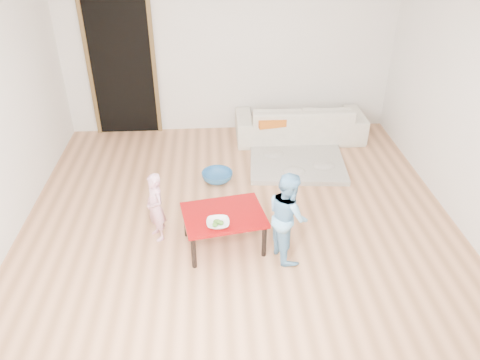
{
  "coord_description": "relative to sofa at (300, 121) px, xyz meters",
  "views": [
    {
      "loc": [
        -0.26,
        -4.45,
        3.27
      ],
      "look_at": [
        0.0,
        -0.2,
        0.65
      ],
      "focal_mm": 35.0,
      "sensor_mm": 36.0,
      "label": 1
    }
  ],
  "objects": [
    {
      "name": "red_table",
      "position": [
        -1.25,
        -2.53,
        -0.07
      ],
      "size": [
        0.94,
        0.77,
        0.42
      ],
      "primitive_type": null,
      "rotation": [
        0.0,
        0.0,
        0.18
      ],
      "color": "maroon",
      "rests_on": "floor"
    },
    {
      "name": "floor",
      "position": [
        -1.06,
        -2.05,
        -0.28
      ],
      "size": [
        5.0,
        5.0,
        0.01
      ],
      "primitive_type": "cube",
      "color": "#A46D46",
      "rests_on": "ground"
    },
    {
      "name": "cushion",
      "position": [
        -0.49,
        -0.23,
        0.15
      ],
      "size": [
        0.49,
        0.46,
        0.11
      ],
      "primitive_type": "cube",
      "rotation": [
        0.0,
        0.0,
        0.19
      ],
      "color": "orange",
      "rests_on": "sofa"
    },
    {
      "name": "right_wall",
      "position": [
        1.44,
        -2.05,
        1.02
      ],
      "size": [
        0.02,
        5.0,
        2.6
      ],
      "primitive_type": "cube",
      "color": "white",
      "rests_on": "floor"
    },
    {
      "name": "sofa",
      "position": [
        0.0,
        0.0,
        0.0
      ],
      "size": [
        1.95,
        0.77,
        0.57
      ],
      "primitive_type": "imported",
      "rotation": [
        0.0,
        0.0,
        3.14
      ],
      "color": "silver",
      "rests_on": "floor"
    },
    {
      "name": "child_pink",
      "position": [
        -1.97,
        -2.34,
        0.11
      ],
      "size": [
        0.31,
        0.35,
        0.8
      ],
      "primitive_type": "imported",
      "rotation": [
        0.0,
        0.0,
        -1.03
      ],
      "color": "#DC648A",
      "rests_on": "floor"
    },
    {
      "name": "back_wall",
      "position": [
        -1.06,
        0.45,
        1.02
      ],
      "size": [
        5.0,
        0.02,
        2.6
      ],
      "primitive_type": "cube",
      "color": "white",
      "rests_on": "floor"
    },
    {
      "name": "bowl",
      "position": [
        -1.31,
        -2.74,
        0.16
      ],
      "size": [
        0.23,
        0.23,
        0.06
      ],
      "primitive_type": "imported",
      "color": "white",
      "rests_on": "red_table"
    },
    {
      "name": "doorway",
      "position": [
        -2.66,
        0.43,
        0.74
      ],
      "size": [
        1.02,
        0.08,
        2.11
      ],
      "primitive_type": null,
      "color": "brown",
      "rests_on": "back_wall"
    },
    {
      "name": "blanket",
      "position": [
        -0.17,
        -0.85,
        -0.25
      ],
      "size": [
        1.39,
        1.19,
        0.07
      ],
      "primitive_type": null,
      "rotation": [
        0.0,
        0.0,
        -0.08
      ],
      "color": "beige",
      "rests_on": "floor"
    },
    {
      "name": "basin",
      "position": [
        -1.3,
        -1.19,
        -0.22
      ],
      "size": [
        0.41,
        0.41,
        0.13
      ],
      "primitive_type": "imported",
      "color": "#2A669F",
      "rests_on": "floor"
    },
    {
      "name": "broccoli",
      "position": [
        -1.31,
        -2.74,
        0.16
      ],
      "size": [
        0.12,
        0.12,
        0.06
      ],
      "primitive_type": null,
      "color": "#2D5919",
      "rests_on": "red_table"
    },
    {
      "name": "child_blue",
      "position": [
        -0.61,
        -2.72,
        0.21
      ],
      "size": [
        0.49,
        0.56,
        0.99
      ],
      "primitive_type": "imported",
      "rotation": [
        0.0,
        0.0,
        1.84
      ],
      "color": "#6AC2F6",
      "rests_on": "floor"
    }
  ]
}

